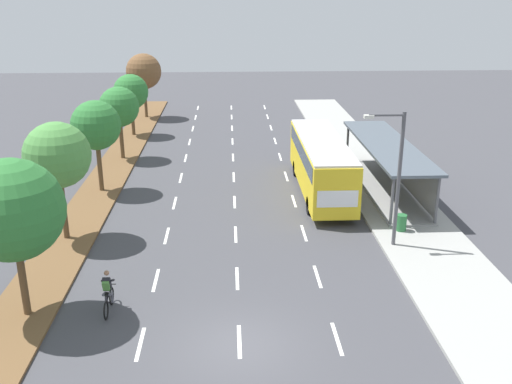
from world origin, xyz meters
TOP-DOWN VIEW (x-y plane):
  - ground_plane at (0.00, 0.00)m, footprint 140.00×140.00m
  - median_strip at (-8.30, 20.00)m, footprint 2.60×52.00m
  - sidewalk_right at (9.25, 20.00)m, footprint 4.50×52.00m
  - lane_divider_left at (-3.50, 19.11)m, footprint 0.14×49.22m
  - lane_divider_center at (0.00, 19.11)m, footprint 0.14×49.22m
  - lane_divider_right at (3.50, 19.11)m, footprint 0.14×49.22m
  - bus_shelter at (9.53, 15.92)m, footprint 2.90×12.54m
  - bus at (5.25, 15.81)m, footprint 2.54×11.29m
  - cyclist at (-5.00, 2.50)m, footprint 0.46×1.82m
  - median_tree_nearest at (-8.06, 2.32)m, footprint 3.76×3.76m
  - median_tree_second at (-8.42, 9.45)m, footprint 3.18×3.18m
  - median_tree_third at (-8.14, 16.58)m, footprint 2.96×2.96m
  - median_tree_fourth at (-8.06, 23.70)m, footprint 2.86×2.86m
  - median_tree_fifth at (-8.35, 30.83)m, footprint 2.89×2.89m
  - median_tree_farthest at (-8.21, 37.96)m, footprint 3.31×3.31m
  - streetlight at (7.42, 7.80)m, footprint 1.91×0.24m
  - trash_bin at (8.45, 9.46)m, footprint 0.52×0.52m

SIDE VIEW (x-z plane):
  - ground_plane at x=0.00m, z-range 0.00..0.00m
  - lane_divider_left at x=-3.50m, z-range 0.00..0.01m
  - lane_divider_center at x=0.00m, z-range 0.00..0.01m
  - lane_divider_right at x=3.50m, z-range 0.00..0.01m
  - median_strip at x=-8.30m, z-range 0.00..0.12m
  - sidewalk_right at x=9.25m, z-range 0.00..0.15m
  - trash_bin at x=8.45m, z-range 0.15..1.00m
  - cyclist at x=-5.00m, z-range -0.06..1.65m
  - bus_shelter at x=9.53m, z-range 0.44..3.30m
  - bus at x=5.25m, z-range 0.38..3.75m
  - median_tree_fifth at x=-8.35m, z-range 1.19..6.26m
  - median_tree_fourth at x=-8.06m, z-range 1.27..6.46m
  - streetlight at x=7.42m, z-range 0.64..7.14m
  - median_tree_third at x=-8.14m, z-range 1.39..6.93m
  - median_tree_nearest at x=-8.06m, z-range 1.29..7.40m
  - median_tree_second at x=-8.42m, z-range 1.43..7.28m
  - median_tree_farthest at x=-8.21m, z-range 1.44..7.43m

